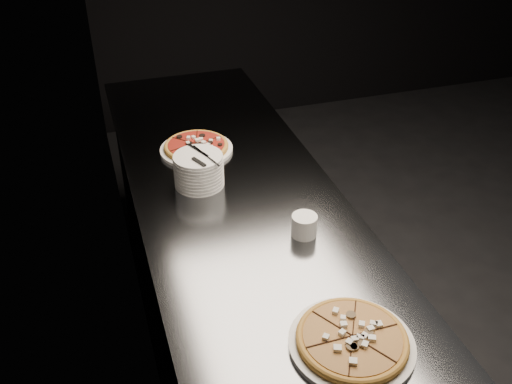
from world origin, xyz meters
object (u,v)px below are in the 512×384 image
object	(u,v)px
pizza_mushroom	(352,341)
pizza_tomato	(196,147)
cutlery	(201,157)
ramekin	(304,225)
plate_stack	(199,170)
counter	(240,290)

from	to	relation	value
pizza_mushroom	pizza_tomato	bearing A→B (deg)	97.74
cutlery	pizza_tomato	bearing A→B (deg)	58.34
cutlery	ramekin	distance (m)	0.47
plate_stack	ramekin	bearing A→B (deg)	-57.50
counter	cutlery	xyz separation A→B (m)	(-0.11, 0.11, 0.58)
ramekin	cutlery	bearing A→B (deg)	122.66
pizza_mushroom	ramekin	world-z (taller)	ramekin
counter	pizza_mushroom	bearing A→B (deg)	-83.66
counter	plate_stack	size ratio (longest dim) A/B	13.35
ramekin	pizza_mushroom	bearing A→B (deg)	-96.90
pizza_mushroom	plate_stack	size ratio (longest dim) A/B	1.81
plate_stack	ramekin	xyz separation A→B (m)	(0.26, -0.41, -0.02)
pizza_tomato	counter	bearing A→B (deg)	-79.46
pizza_mushroom	plate_stack	world-z (taller)	plate_stack
cutlery	ramekin	bearing A→B (deg)	-80.89
pizza_tomato	plate_stack	distance (m)	0.26
plate_stack	counter	bearing A→B (deg)	-47.20
counter	ramekin	world-z (taller)	ramekin
pizza_tomato	plate_stack	world-z (taller)	plate_stack
pizza_mushroom	cutlery	world-z (taller)	cutlery
counter	pizza_mushroom	size ratio (longest dim) A/B	7.36
plate_stack	ramekin	world-z (taller)	plate_stack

